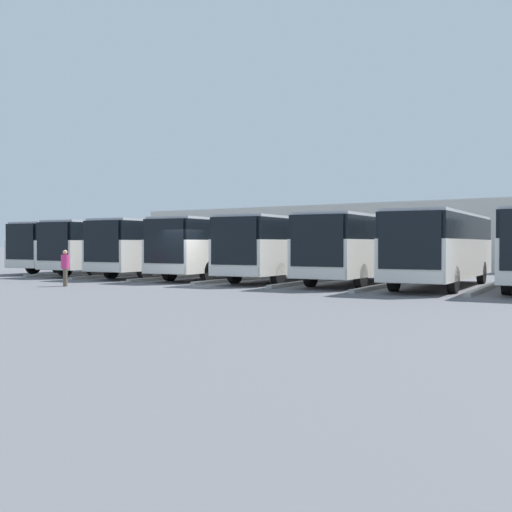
# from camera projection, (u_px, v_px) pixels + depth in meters

# --- Properties ---
(ground_plane) EXTENTS (600.00, 600.00, 0.00)m
(ground_plane) POSITION_uv_depth(u_px,v_px,m) (188.00, 285.00, 28.99)
(ground_plane) COLOR #5B5B60
(curb_divider_0) EXTENTS (1.24, 7.74, 0.15)m
(curb_divider_0) POSITION_uv_depth(u_px,v_px,m) (484.00, 288.00, 25.52)
(curb_divider_0) COLOR #9E9E99
(curb_divider_0) RESTS_ON ground_plane
(bus_1) EXTENTS (3.89, 10.91, 3.14)m
(bus_1) POSITION_uv_depth(u_px,v_px,m) (442.00, 246.00, 27.20)
(bus_1) COLOR silver
(bus_1) RESTS_ON ground_plane
(curb_divider_1) EXTENTS (1.24, 7.74, 0.15)m
(curb_divider_1) POSITION_uv_depth(u_px,v_px,m) (382.00, 286.00, 27.11)
(curb_divider_1) COLOR #9E9E99
(curb_divider_1) RESTS_ON ground_plane
(bus_2) EXTENTS (3.89, 10.91, 3.14)m
(bus_2) POSITION_uv_depth(u_px,v_px,m) (361.00, 246.00, 29.84)
(bus_2) COLOR silver
(bus_2) RESTS_ON ground_plane
(curb_divider_2) EXTENTS (1.24, 7.74, 0.15)m
(curb_divider_2) POSITION_uv_depth(u_px,v_px,m) (306.00, 282.00, 29.75)
(curb_divider_2) COLOR #9E9E99
(curb_divider_2) RESTS_ON ground_plane
(bus_3) EXTENTS (3.89, 10.91, 3.14)m
(bus_3) POSITION_uv_depth(u_px,v_px,m) (287.00, 246.00, 32.02)
(bus_3) COLOR silver
(bus_3) RESTS_ON ground_plane
(curb_divider_3) EXTENTS (1.24, 7.74, 0.15)m
(curb_divider_3) POSITION_uv_depth(u_px,v_px,m) (236.00, 279.00, 31.93)
(curb_divider_3) COLOR #9E9E99
(curb_divider_3) RESTS_ON ground_plane
(bus_4) EXTENTS (3.89, 10.91, 3.14)m
(bus_4) POSITION_uv_depth(u_px,v_px,m) (223.00, 246.00, 34.24)
(bus_4) COLOR silver
(bus_4) RESTS_ON ground_plane
(curb_divider_4) EXTENTS (1.24, 7.74, 0.15)m
(curb_divider_4) POSITION_uv_depth(u_px,v_px,m) (175.00, 277.00, 34.14)
(curb_divider_4) COLOR #9E9E99
(curb_divider_4) RESTS_ON ground_plane
(bus_5) EXTENTS (3.89, 10.91, 3.14)m
(bus_5) POSITION_uv_depth(u_px,v_px,m) (165.00, 245.00, 36.34)
(bus_5) COLOR silver
(bus_5) RESTS_ON ground_plane
(curb_divider_5) EXTENTS (1.24, 7.74, 0.15)m
(curb_divider_5) POSITION_uv_depth(u_px,v_px,m) (120.00, 275.00, 36.24)
(curb_divider_5) COLOR #9E9E99
(curb_divider_5) RESTS_ON ground_plane
(bus_6) EXTENTS (3.89, 10.91, 3.14)m
(bus_6) POSITION_uv_depth(u_px,v_px,m) (118.00, 245.00, 38.74)
(bus_6) COLOR silver
(bus_6) RESTS_ON ground_plane
(curb_divider_6) EXTENTS (1.24, 7.74, 0.15)m
(curb_divider_6) POSITION_uv_depth(u_px,v_px,m) (76.00, 273.00, 38.65)
(curb_divider_6) COLOR #9E9E99
(curb_divider_6) RESTS_ON ground_plane
(bus_7) EXTENTS (3.89, 10.91, 3.14)m
(bus_7) POSITION_uv_depth(u_px,v_px,m) (84.00, 245.00, 41.65)
(bus_7) COLOR silver
(bus_7) RESTS_ON ground_plane
(pedestrian) EXTENTS (0.49, 0.49, 1.58)m
(pedestrian) POSITION_uv_depth(u_px,v_px,m) (65.00, 267.00, 27.88)
(pedestrian) COLOR brown
(pedestrian) RESTS_ON ground_plane
(station_building) EXTENTS (44.41, 12.61, 4.78)m
(station_building) POSITION_uv_depth(u_px,v_px,m) (404.00, 236.00, 49.21)
(station_building) COLOR beige
(station_building) RESTS_ON ground_plane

